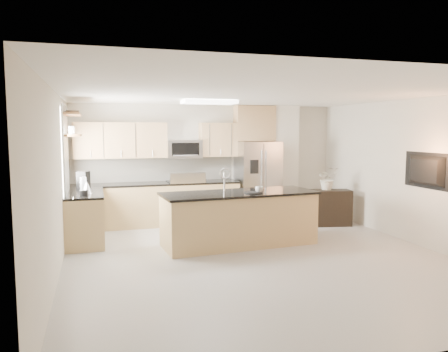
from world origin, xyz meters
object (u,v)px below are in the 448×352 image
object	(u,v)px
cup	(259,189)
bowl	(72,112)
credenza	(328,208)
microwave	(184,149)
blender	(83,188)
refrigerator	(257,181)
flower_vase	(328,173)
television	(423,171)
range	(186,202)
platter	(253,192)
kettle	(87,187)
coffee_maker	(83,181)
island	(239,218)

from	to	relation	value
cup	bowl	bearing A→B (deg)	154.97
bowl	credenza	bearing A→B (deg)	-3.73
microwave	blender	world-z (taller)	microwave
refrigerator	credenza	distance (m)	1.67
flower_vase	television	xyz separation A→B (m)	(0.61, -2.12, 0.22)
range	blender	distance (m)	2.65
platter	blender	xyz separation A→B (m)	(-2.84, 0.67, 0.11)
microwave	blender	bearing A→B (deg)	-141.38
kettle	television	world-z (taller)	television
refrigerator	coffee_maker	xyz separation A→B (m)	(-3.75, -0.65, 0.19)
credenza	blender	xyz separation A→B (m)	(-4.97, -0.47, 0.68)
credenza	coffee_maker	xyz separation A→B (m)	(-4.99, 0.37, 0.70)
credenza	flower_vase	bearing A→B (deg)	93.22
flower_vase	television	size ratio (longest dim) A/B	0.68
cup	blender	bearing A→B (deg)	167.54
island	flower_vase	world-z (taller)	flower_vase
range	blender	size ratio (longest dim) A/B	3.49
island	flower_vase	xyz separation A→B (m)	(2.34, 1.03, 0.65)
refrigerator	island	world-z (taller)	refrigerator
coffee_maker	kettle	bearing A→B (deg)	-82.55
coffee_maker	flower_vase	xyz separation A→B (m)	(5.00, -0.30, 0.05)
range	kettle	bearing A→B (deg)	-148.73
kettle	bowl	size ratio (longest dim) A/B	0.74
cup	flower_vase	bearing A→B (deg)	30.43
kettle	television	size ratio (longest dim) A/B	0.23
microwave	refrigerator	world-z (taller)	microwave
cup	platter	bearing A→B (deg)	-169.98
range	cup	bearing A→B (deg)	-68.10
island	credenza	xyz separation A→B (m)	(2.33, 0.97, -0.09)
coffee_maker	bowl	world-z (taller)	bowl
platter	blender	bearing A→B (deg)	166.68
platter	cup	bearing A→B (deg)	10.02
bowl	flower_vase	world-z (taller)	bowl
kettle	coffee_maker	world-z (taller)	coffee_maker
credenza	coffee_maker	size ratio (longest dim) A/B	2.77
coffee_maker	bowl	xyz separation A→B (m)	(-0.16, -0.03, 1.29)
blender	flower_vase	distance (m)	5.00
microwave	island	world-z (taller)	microwave
range	refrigerator	size ratio (longest dim) A/B	0.64
blender	refrigerator	bearing A→B (deg)	21.71
cup	coffee_maker	size ratio (longest dim) A/B	0.41
refrigerator	kettle	size ratio (longest dim) A/B	7.10
microwave	blender	distance (m)	2.72
cup	flower_vase	size ratio (longest dim) A/B	0.19
range	microwave	xyz separation A→B (m)	(0.00, 0.12, 1.16)
television	kettle	bearing A→B (deg)	71.14
credenza	platter	bearing A→B (deg)	-140.20
blender	coffee_maker	bearing A→B (deg)	91.37
island	flower_vase	size ratio (longest dim) A/B	3.83
credenza	bowl	distance (m)	5.53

